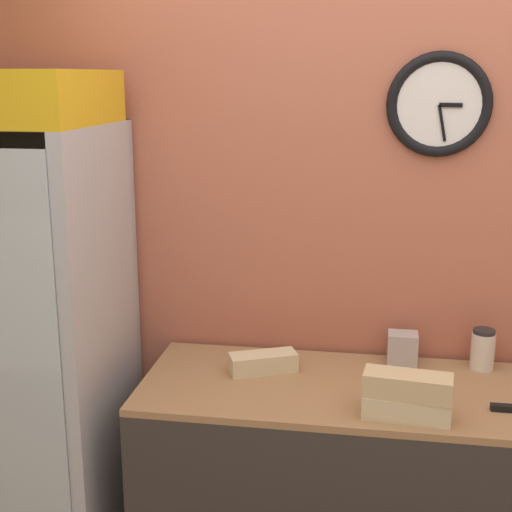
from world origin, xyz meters
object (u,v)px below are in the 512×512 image
(sandwich_stack_bottom, at_px, (406,407))
(condiment_jar, at_px, (483,349))
(sandwich_stack_middle, at_px, (408,385))
(napkin_dispenser, at_px, (402,348))
(sandwich_flat_left, at_px, (263,363))
(beverage_cooler, at_px, (33,324))

(sandwich_stack_bottom, xyz_separation_m, condiment_jar, (0.29, 0.45, 0.04))
(sandwich_stack_middle, bearing_deg, napkin_dispenser, 89.84)
(sandwich_stack_middle, bearing_deg, condiment_jar, 57.08)
(sandwich_stack_bottom, height_order, sandwich_stack_middle, sandwich_stack_middle)
(sandwich_stack_bottom, relative_size, napkin_dispenser, 2.34)
(sandwich_flat_left, xyz_separation_m, condiment_jar, (0.79, 0.16, 0.04))
(sandwich_stack_middle, height_order, napkin_dispenser, sandwich_stack_middle)
(beverage_cooler, bearing_deg, napkin_dispenser, 8.45)
(sandwich_flat_left, relative_size, napkin_dispenser, 2.17)
(sandwich_stack_middle, relative_size, condiment_jar, 1.87)
(beverage_cooler, xyz_separation_m, napkin_dispenser, (1.37, 0.20, -0.09))
(beverage_cooler, distance_m, sandwich_stack_bottom, 1.39)
(sandwich_flat_left, bearing_deg, napkin_dispenser, 17.75)
(sandwich_stack_middle, bearing_deg, beverage_cooler, 169.86)
(napkin_dispenser, bearing_deg, condiment_jar, 0.31)
(sandwich_stack_bottom, height_order, napkin_dispenser, napkin_dispenser)
(sandwich_stack_middle, relative_size, sandwich_flat_left, 1.09)
(sandwich_stack_bottom, xyz_separation_m, napkin_dispenser, (0.00, 0.45, 0.02))
(sandwich_stack_middle, bearing_deg, sandwich_stack_bottom, 0.00)
(beverage_cooler, relative_size, sandwich_stack_bottom, 7.14)
(sandwich_stack_bottom, distance_m, napkin_dispenser, 0.45)
(sandwich_stack_bottom, bearing_deg, sandwich_flat_left, 150.30)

